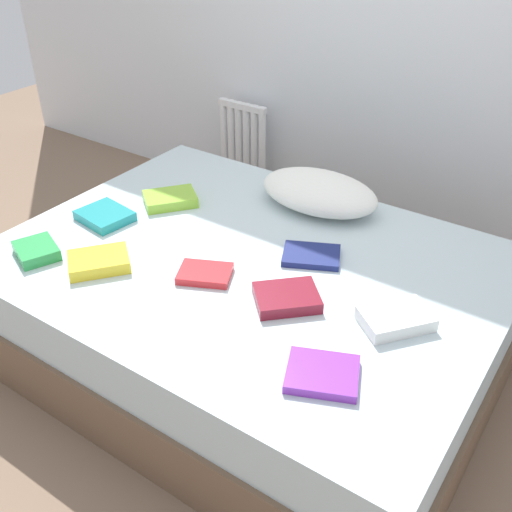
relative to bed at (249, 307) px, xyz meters
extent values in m
plane|color=#7F6651|center=(0.00, 0.00, -0.25)|extent=(8.00, 8.00, 0.00)
cube|color=brown|center=(0.00, 0.00, -0.11)|extent=(2.00, 1.50, 0.28)
cube|color=silver|center=(0.00, 0.00, 0.14)|extent=(1.96, 1.46, 0.22)
cylinder|color=white|center=(-1.03, 1.20, 0.12)|extent=(0.04, 0.04, 0.52)
cylinder|color=white|center=(-0.98, 1.20, 0.12)|extent=(0.04, 0.04, 0.52)
cylinder|color=white|center=(-0.92, 1.20, 0.12)|extent=(0.04, 0.04, 0.52)
cylinder|color=white|center=(-0.86, 1.20, 0.12)|extent=(0.04, 0.04, 0.52)
cylinder|color=white|center=(-0.80, 1.20, 0.12)|extent=(0.04, 0.04, 0.52)
cylinder|color=white|center=(-0.74, 1.20, 0.12)|extent=(0.04, 0.04, 0.52)
cube|color=white|center=(-0.89, 1.20, 0.36)|extent=(0.34, 0.04, 0.04)
cube|color=white|center=(-0.89, 1.20, -0.11)|extent=(0.34, 0.04, 0.04)
ellipsoid|color=white|center=(0.02, 0.53, 0.33)|extent=(0.56, 0.36, 0.15)
cube|color=green|center=(-0.71, -0.47, 0.28)|extent=(0.22, 0.21, 0.05)
cube|color=yellow|center=(-0.44, -0.39, 0.28)|extent=(0.28, 0.28, 0.05)
cube|color=maroon|center=(0.28, -0.17, 0.28)|extent=(0.28, 0.28, 0.04)
cube|color=purple|center=(0.57, -0.42, 0.27)|extent=(0.27, 0.25, 0.03)
cube|color=#8CC638|center=(-0.56, 0.17, 0.28)|extent=(0.28, 0.29, 0.05)
cube|color=white|center=(0.65, -0.06, 0.28)|extent=(0.27, 0.28, 0.05)
cube|color=navy|center=(0.21, 0.14, 0.27)|extent=(0.27, 0.25, 0.03)
cube|color=teal|center=(-0.70, -0.11, 0.27)|extent=(0.24, 0.21, 0.04)
cube|color=red|center=(-0.06, -0.21, 0.27)|extent=(0.24, 0.21, 0.03)
camera|label=1|loc=(1.15, -1.63, 1.56)|focal=41.82mm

